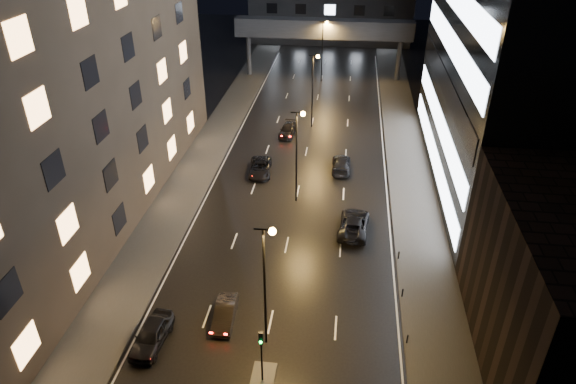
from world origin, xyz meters
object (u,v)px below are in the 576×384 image
car_away_a (152,335)px  car_toward_b (341,164)px  car_away_d (288,130)px  car_away_c (260,168)px  car_away_b (225,313)px  car_toward_a (354,224)px

car_away_a → car_toward_b: car_away_a is taller
car_away_d → car_toward_b: bearing=-46.6°
car_away_a → car_away_c: bearing=87.0°
car_toward_b → car_away_b: bearing=71.7°
car_away_a → car_toward_b: size_ratio=0.92×
car_away_a → car_away_b: car_away_a is taller
car_away_d → car_toward_a: (9.12, -21.74, 0.14)m
car_away_c → car_toward_a: (10.97, -10.47, 0.09)m
car_away_b → car_away_d: 35.08m
car_away_d → car_away_c: bearing=-94.8°
car_away_a → car_away_b: size_ratio=1.14×
car_away_c → car_away_b: bearing=-92.7°
car_away_b → car_toward_a: size_ratio=0.72×
car_away_b → car_toward_b: (7.99, 25.79, 0.07)m
car_away_b → car_away_a: bearing=-151.6°
car_away_d → car_toward_b: 11.91m
car_away_c → car_toward_a: car_toward_a is taller
car_away_c → car_away_d: size_ratio=1.12×
car_away_a → car_away_c: car_away_a is taller
car_toward_a → car_away_d: bearing=-62.6°
car_away_d → car_toward_a: car_toward_a is taller
car_away_a → car_away_c: 26.93m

